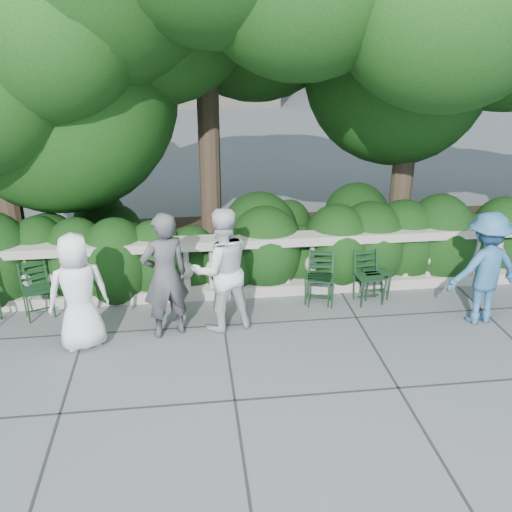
{
  "coord_description": "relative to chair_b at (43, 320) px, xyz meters",
  "views": [
    {
      "loc": [
        -0.94,
        -6.53,
        4.13
      ],
      "look_at": [
        0.0,
        1.0,
        1.0
      ],
      "focal_mm": 40.0,
      "sensor_mm": 36.0,
      "label": 1
    }
  ],
  "objects": [
    {
      "name": "ground",
      "position": [
        3.17,
        -1.29,
        0.0
      ],
      "size": [
        90.0,
        90.0,
        0.0
      ],
      "primitive_type": "plane",
      "color": "#4C4F54",
      "rests_on": "ground"
    },
    {
      "name": "balustrade",
      "position": [
        3.17,
        0.51,
        0.49
      ],
      "size": [
        12.0,
        0.44,
        1.0
      ],
      "color": "#9E998E",
      "rests_on": "ground"
    },
    {
      "name": "shrub_hedge",
      "position": [
        3.17,
        1.71,
        0.0
      ],
      "size": [
        15.0,
        2.6,
        1.7
      ],
      "primitive_type": null,
      "color": "black",
      "rests_on": "ground"
    },
    {
      "name": "tree_canopy",
      "position": [
        3.85,
        1.9,
        3.96
      ],
      "size": [
        15.04,
        6.52,
        6.78
      ],
      "color": "#3F3023",
      "rests_on": "ground"
    },
    {
      "name": "chair_b",
      "position": [
        0.0,
        0.0,
        0.0
      ],
      "size": [
        0.59,
        0.61,
        0.84
      ],
      "primitive_type": null,
      "rotation": [
        0.0,
        0.0,
        0.4
      ],
      "color": "black",
      "rests_on": "ground"
    },
    {
      "name": "chair_c",
      "position": [
        4.15,
        -0.05,
        0.0
      ],
      "size": [
        0.58,
        0.6,
        0.84
      ],
      "primitive_type": null,
      "rotation": [
        0.0,
        0.0,
        -0.36
      ],
      "color": "black",
      "rests_on": "ground"
    },
    {
      "name": "chair_d",
      "position": [
        4.19,
        -0.12,
        0.0
      ],
      "size": [
        0.53,
        0.56,
        0.84
      ],
      "primitive_type": null,
      "rotation": [
        0.0,
        0.0,
        -0.21
      ],
      "color": "black",
      "rests_on": "ground"
    },
    {
      "name": "chair_e",
      "position": [
        5.15,
        0.03,
        0.0
      ],
      "size": [
        0.45,
        0.49,
        0.84
      ],
      "primitive_type": null,
      "rotation": [
        0.0,
        0.0,
        0.02
      ],
      "color": "black",
      "rests_on": "ground"
    },
    {
      "name": "chair_f",
      "position": [
        5.01,
        -0.16,
        0.0
      ],
      "size": [
        0.49,
        0.53,
        0.84
      ],
      "primitive_type": null,
      "rotation": [
        0.0,
        0.0,
        0.12
      ],
      "color": "black",
      "rests_on": "ground"
    },
    {
      "name": "person_businessman",
      "position": [
        0.73,
        -0.8,
        0.81
      ],
      "size": [
        0.91,
        0.73,
        1.63
      ],
      "primitive_type": "imported",
      "rotation": [
        0.0,
        0.0,
        3.44
      ],
      "color": "white",
      "rests_on": "ground"
    },
    {
      "name": "person_woman_grey",
      "position": [
        1.87,
        -0.62,
        0.91
      ],
      "size": [
        0.77,
        0.64,
        1.81
      ],
      "primitive_type": "imported",
      "rotation": [
        0.0,
        0.0,
        3.5
      ],
      "color": "#454449",
      "rests_on": "ground"
    },
    {
      "name": "person_casual_man",
      "position": [
        2.65,
        -0.51,
        0.9
      ],
      "size": [
        1.02,
        0.88,
        1.81
      ],
      "primitive_type": "imported",
      "rotation": [
        0.0,
        0.0,
        3.4
      ],
      "color": "silver",
      "rests_on": "ground"
    },
    {
      "name": "person_older_blue",
      "position": [
        6.42,
        -0.79,
        0.84
      ],
      "size": [
        1.17,
        0.78,
        1.69
      ],
      "primitive_type": "imported",
      "rotation": [
        0.0,
        0.0,
        3.29
      ],
      "color": "#2E5F8C",
      "rests_on": "ground"
    }
  ]
}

